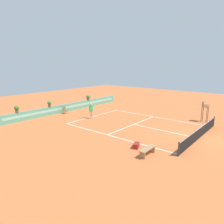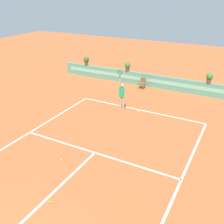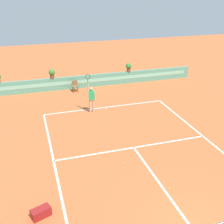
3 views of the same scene
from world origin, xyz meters
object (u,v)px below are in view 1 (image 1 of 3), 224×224
gear_bag (136,145)px  tennis_player (91,109)px  ball_kid_chair (65,110)px  umpire_chair (205,109)px  tennis_ball_near_baseline (139,129)px  potted_plant_left (49,103)px  potted_plant_right (88,97)px  bench_courtside (148,150)px  tennis_ball_mid_court (167,130)px  potted_plant_far_left (17,109)px

gear_bag → tennis_player: size_ratio=0.27×
ball_kid_chair → umpire_chair: bearing=-64.3°
tennis_ball_near_baseline → potted_plant_left: bearing=99.9°
potted_plant_right → tennis_ball_near_baseline: bearing=-111.3°
bench_courtside → potted_plant_left: potted_plant_left is taller
umpire_chair → potted_plant_left: size_ratio=2.96×
umpire_chair → tennis_ball_mid_court: 5.75m
ball_kid_chair → tennis_player: 4.31m
umpire_chair → tennis_ball_near_baseline: 7.78m
bench_courtside → tennis_player: size_ratio=0.62×
bench_courtside → tennis_player: tennis_player is taller
tennis_ball_near_baseline → potted_plant_left: size_ratio=0.09×
gear_bag → tennis_player: 9.37m
gear_bag → tennis_ball_mid_court: gear_bag is taller
tennis_ball_near_baseline → umpire_chair: bearing=-30.6°
tennis_ball_mid_court → tennis_player: bearing=98.5°
umpire_chair → potted_plant_left: (-8.56, 15.13, 0.07)m
tennis_ball_mid_court → bench_courtside: bearing=-167.7°
gear_bag → potted_plant_far_left: potted_plant_far_left is taller
umpire_chair → potted_plant_right: size_ratio=2.96×
umpire_chair → gear_bag: (-10.52, 1.67, -1.16)m
bench_courtside → tennis_ball_near_baseline: 5.73m
umpire_chair → tennis_ball_mid_court: size_ratio=31.47×
ball_kid_chair → potted_plant_right: size_ratio=1.17×
gear_bag → ball_kid_chair: bearing=74.2°
umpire_chair → bench_courtside: 11.16m
ball_kid_chair → potted_plant_left: potted_plant_left is taller
tennis_ball_mid_court → ball_kid_chair: bearing=97.1°
umpire_chair → ball_kid_chair: umpire_chair is taller
tennis_ball_mid_court → potted_plant_right: size_ratio=0.09×
umpire_chair → potted_plant_far_left: umpire_chair is taller
umpire_chair → tennis_player: (-6.61, 10.14, -0.29)m
tennis_player → tennis_ball_near_baseline: tennis_player is taller
tennis_player → tennis_ball_mid_court: tennis_player is taller
potted_plant_far_left → bench_courtside: bearing=-84.6°
tennis_ball_near_baseline → tennis_ball_mid_court: (1.26, -2.25, 0.00)m
tennis_ball_mid_court → potted_plant_left: (-3.21, 13.47, 1.38)m
tennis_player → umpire_chair: bearing=-56.9°
potted_plant_far_left → potted_plant_right: (10.29, 0.00, 0.00)m
gear_bag → tennis_player: bearing=65.2°
tennis_player → tennis_ball_near_baseline: (0.01, -6.23, -1.02)m
potted_plant_left → bench_courtside: bearing=-99.8°
potted_plant_far_left → potted_plant_right: 10.29m
potted_plant_far_left → tennis_player: bearing=-40.2°
umpire_chair → bench_courtside: umpire_chair is taller
ball_kid_chair → gear_bag: ball_kid_chair is taller
umpire_chair → potted_plant_far_left: (-12.51, 15.13, 0.07)m
bench_courtside → potted_plant_left: (2.56, 14.73, 1.04)m
ball_kid_chair → gear_bag: bearing=-105.8°
bench_courtside → gear_bag: 1.41m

